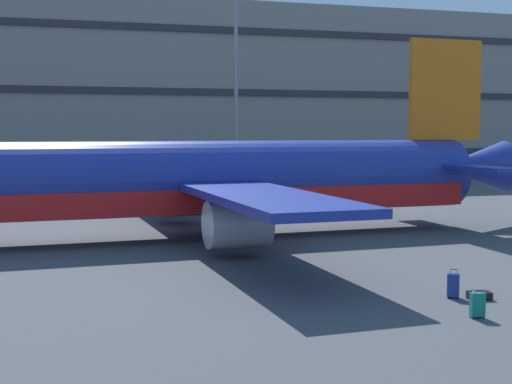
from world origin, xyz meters
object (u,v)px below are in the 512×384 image
at_px(suitcase_large, 453,285).
at_px(suitcase_scuffed, 477,305).
at_px(suitcase_orange, 479,296).
at_px(airliner, 201,182).
at_px(backpack_silver, 474,298).

xyz_separation_m(suitcase_large, suitcase_scuffed, (-0.71, -2.49, -0.03)).
xyz_separation_m(suitcase_orange, suitcase_scuffed, (-1.46, -2.06, 0.28)).
bearing_deg(suitcase_orange, suitcase_large, 149.95).
xyz_separation_m(airliner, backpack_silver, (5.69, -16.86, -2.80)).
distance_m(suitcase_orange, suitcase_scuffed, 2.54).
xyz_separation_m(airliner, suitcase_scuffed, (4.85, -18.28, -2.63)).
relative_size(airliner, suitcase_scuffed, 42.91).
bearing_deg(suitcase_orange, airliner, 111.24).
distance_m(airliner, backpack_silver, 18.01).
bearing_deg(suitcase_orange, backpack_silver, -134.18).
height_order(suitcase_orange, backpack_silver, backpack_silver).
relative_size(airliner, suitcase_orange, 44.65).
xyz_separation_m(suitcase_large, suitcase_orange, (0.75, -0.43, -0.31)).
height_order(airliner, suitcase_scuffed, airliner).
height_order(suitcase_large, backpack_silver, suitcase_large).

